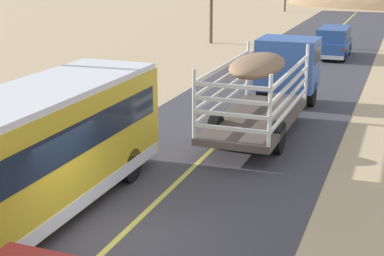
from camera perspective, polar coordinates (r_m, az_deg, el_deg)
name	(u,v)px	position (r m, az deg, el deg)	size (l,w,h in m)	color
ground_plane	(116,242)	(13.69, -7.55, -11.08)	(240.00, 240.00, 0.00)	tan
road_surface	(116,241)	(13.68, -7.55, -11.04)	(8.00, 120.00, 0.02)	#423F44
road_centre_line	(116,241)	(13.68, -7.56, -11.00)	(0.16, 117.60, 0.00)	#D8CC4C
livestock_truck	(277,73)	(23.49, 8.39, 5.36)	(2.53, 9.70, 3.02)	#3359A5
bus	(26,156)	(14.38, -16.08, -2.64)	(2.54, 10.00, 3.21)	gold
car_far	(334,41)	(38.37, 13.80, 8.37)	(1.90, 4.62, 1.93)	#264C8C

